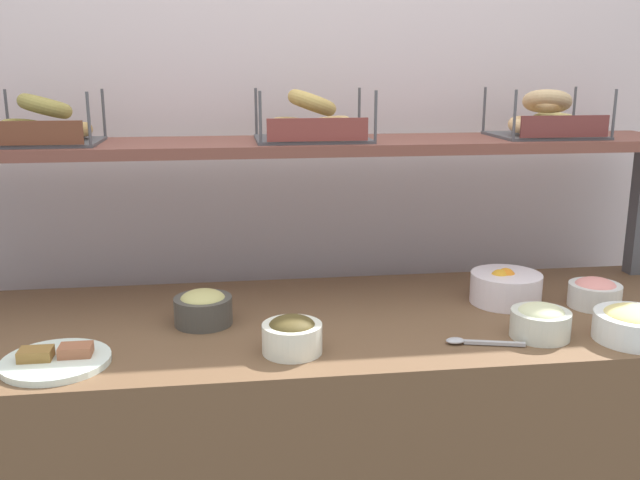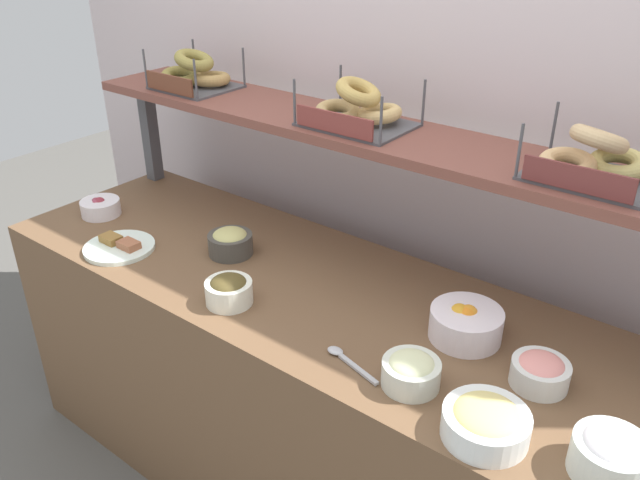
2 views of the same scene
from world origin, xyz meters
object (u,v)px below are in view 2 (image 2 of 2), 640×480
at_px(serving_spoon_near_plate, 345,359).
at_px(bowl_chocolate_spread, 229,290).
at_px(bowl_hummus, 231,241).
at_px(bowl_cream_cheese, 611,454).
at_px(bowl_potato_salad, 411,371).
at_px(bowl_fruit_salad, 466,323).
at_px(bowl_lox_spread, 540,371).
at_px(bagel_basket_plain, 593,161).
at_px(bagel_basket_sesame, 358,110).
at_px(bowl_egg_salad, 486,422).
at_px(serving_plate_white, 119,246).
at_px(bowl_beet_salad, 100,207).
at_px(bagel_basket_everything, 194,75).

bearing_deg(serving_spoon_near_plate, bowl_chocolate_spread, 178.31).
height_order(bowl_hummus, bowl_cream_cheese, bowl_cream_cheese).
relative_size(bowl_potato_salad, bowl_fruit_salad, 0.74).
bearing_deg(bowl_potato_salad, bowl_fruit_salad, 86.49).
xyz_separation_m(bowl_lox_spread, bowl_cream_cheese, (0.21, -0.18, 0.01)).
bearing_deg(bagel_basket_plain, bowl_cream_cheese, -60.36).
xyz_separation_m(bowl_chocolate_spread, bowl_cream_cheese, (1.05, 0.02, 0.01)).
bearing_deg(bagel_basket_sesame, bowl_chocolate_spread, -102.83).
distance_m(bowl_potato_salad, bowl_egg_salad, 0.22).
distance_m(bowl_potato_salad, bowl_hummus, 0.83).
bearing_deg(serving_spoon_near_plate, serving_plate_white, 179.08).
distance_m(bowl_fruit_salad, bagel_basket_sesame, 0.70).
relative_size(bowl_cream_cheese, bagel_basket_plain, 0.52).
bearing_deg(bowl_hummus, serving_plate_white, -145.93).
relative_size(bowl_beet_salad, serving_spoon_near_plate, 0.80).
bearing_deg(bagel_basket_sesame, bowl_beet_salad, -159.14).
bearing_deg(bowl_potato_salad, bowl_cream_cheese, 1.31).
height_order(bowl_hummus, bowl_chocolate_spread, bowl_hummus).
bearing_deg(bowl_hummus, bagel_basket_sesame, 39.52).
relative_size(bowl_chocolate_spread, bagel_basket_sesame, 0.43).
xyz_separation_m(serving_plate_white, bagel_basket_plain, (1.31, 0.47, 0.47)).
xyz_separation_m(bowl_lox_spread, bagel_basket_everything, (-1.44, 0.27, 0.44)).
bearing_deg(bagel_basket_sesame, serving_spoon_near_plate, -56.94).
height_order(bowl_beet_salad, bagel_basket_everything, bagel_basket_everything).
relative_size(bowl_fruit_salad, bagel_basket_everything, 0.68).
relative_size(bowl_fruit_salad, bowl_chocolate_spread, 1.41).
xyz_separation_m(bowl_fruit_salad, bowl_chocolate_spread, (-0.61, -0.26, -0.00)).
xyz_separation_m(bowl_chocolate_spread, bagel_basket_sesame, (0.11, 0.47, 0.44)).
height_order(bowl_egg_salad, bowl_cream_cheese, bowl_cream_cheese).
bearing_deg(serving_plate_white, bowl_hummus, 34.07).
relative_size(bowl_potato_salad, bowl_lox_spread, 1.02).
xyz_separation_m(bowl_lox_spread, bagel_basket_plain, (-0.05, 0.27, 0.44)).
xyz_separation_m(bowl_hummus, serving_spoon_near_plate, (0.63, -0.23, -0.04)).
bearing_deg(bowl_hummus, bowl_beet_salad, -171.66).
height_order(bowl_cream_cheese, serving_spoon_near_plate, bowl_cream_cheese).
xyz_separation_m(bowl_potato_salad, bowl_lox_spread, (0.24, 0.19, -0.00)).
height_order(bowl_egg_salad, serving_spoon_near_plate, bowl_egg_salad).
bearing_deg(bowl_hummus, bagel_basket_everything, 147.11).
xyz_separation_m(bowl_egg_salad, bowl_chocolate_spread, (-0.81, 0.04, 0.00)).
bearing_deg(serving_spoon_near_plate, bowl_hummus, 160.09).
bearing_deg(bowl_cream_cheese, bowl_fruit_salad, 151.05).
height_order(serving_plate_white, bagel_basket_everything, bagel_basket_everything).
bearing_deg(bowl_hummus, bowl_fruit_salad, 3.51).
distance_m(bowl_hummus, bagel_basket_plain, 1.12).
distance_m(bagel_basket_sesame, bagel_basket_plain, 0.69).
distance_m(serving_plate_white, bagel_basket_plain, 1.47).
distance_m(bowl_chocolate_spread, serving_spoon_near_plate, 0.42).
distance_m(bowl_egg_salad, bowl_cream_cheese, 0.25).
bearing_deg(bowl_cream_cheese, serving_plate_white, -179.31).
distance_m(bowl_potato_salad, bagel_basket_plain, 0.67).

